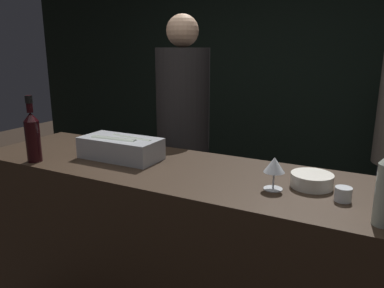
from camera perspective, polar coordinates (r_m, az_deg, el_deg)
wall_back_chalkboard at (r=3.68m, az=15.21°, el=10.32°), size 6.40×0.06×2.80m
bar_counter at (r=2.03m, az=-0.44°, el=-18.38°), size 2.35×0.64×1.07m
ice_bin_with_bottles at (r=1.99m, az=-10.79°, el=-0.49°), size 0.43×0.21×0.12m
bowl_white at (r=1.65m, az=17.80°, el=-5.23°), size 0.17×0.17×0.06m
wine_glass at (r=1.56m, az=12.43°, el=-3.30°), size 0.09×0.09×0.14m
candle_votive at (r=1.54m, az=22.04°, el=-7.09°), size 0.06×0.06×0.05m
red_wine_bottle_black_foil at (r=2.06m, az=-23.14°, el=1.37°), size 0.07×0.07×0.34m
person_in_hoodie at (r=2.58m, az=-1.36°, el=1.03°), size 0.36×0.36×1.85m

